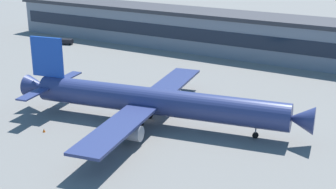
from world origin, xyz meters
The scene contains 5 objects.
ground_plane centered at (0.00, 0.00, 0.00)m, with size 600.00×600.00×0.00m, color slate.
terminal_building centered at (0.00, 61.29, 6.29)m, with size 185.09×15.76×12.53m.
airliner centered at (1.94, -0.92, 4.69)m, with size 58.94×50.89×15.59m.
follow_me_car centered at (-62.04, 43.87, 1.09)m, with size 4.77×3.15×1.85m.
traffic_cone_0 centered at (-13.36, -15.07, 0.34)m, with size 0.54×0.54×0.68m, color #F2590C.
Camera 1 is at (48.69, -72.62, 34.90)m, focal length 50.16 mm.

